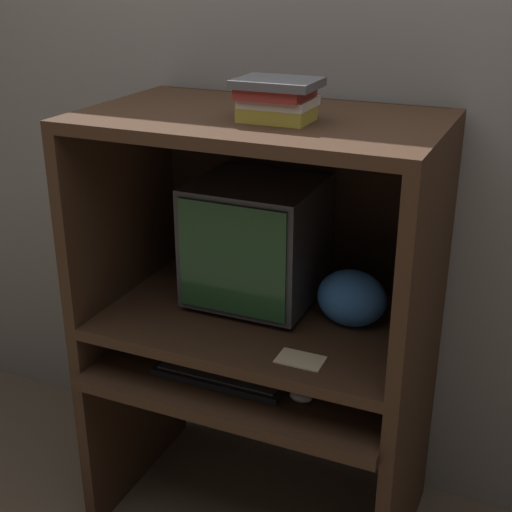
{
  "coord_description": "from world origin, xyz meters",
  "views": [
    {
      "loc": [
        0.78,
        -1.51,
        1.79
      ],
      "look_at": [
        -0.02,
        0.32,
        0.97
      ],
      "focal_mm": 50.0,
      "sensor_mm": 36.0,
      "label": 1
    }
  ],
  "objects_px": {
    "crt_monitor": "(256,241)",
    "mouse": "(301,396)",
    "keyboard": "(221,375)",
    "snack_bag": "(352,298)",
    "book_stack": "(277,98)"
  },
  "relations": [
    {
      "from": "keyboard",
      "to": "snack_bag",
      "type": "xyz_separation_m",
      "value": [
        0.33,
        0.22,
        0.23
      ]
    },
    {
      "from": "crt_monitor",
      "to": "mouse",
      "type": "bearing_deg",
      "value": -46.04
    },
    {
      "from": "mouse",
      "to": "snack_bag",
      "type": "distance_m",
      "value": 0.33
    },
    {
      "from": "crt_monitor",
      "to": "snack_bag",
      "type": "height_order",
      "value": "crt_monitor"
    },
    {
      "from": "mouse",
      "to": "snack_bag",
      "type": "xyz_separation_m",
      "value": [
        0.07,
        0.23,
        0.23
      ]
    },
    {
      "from": "crt_monitor",
      "to": "mouse",
      "type": "distance_m",
      "value": 0.51
    },
    {
      "from": "mouse",
      "to": "book_stack",
      "type": "relative_size",
      "value": 0.32
    },
    {
      "from": "keyboard",
      "to": "snack_bag",
      "type": "relative_size",
      "value": 1.96
    },
    {
      "from": "crt_monitor",
      "to": "book_stack",
      "type": "xyz_separation_m",
      "value": [
        0.13,
        -0.16,
        0.48
      ]
    },
    {
      "from": "crt_monitor",
      "to": "keyboard",
      "type": "height_order",
      "value": "crt_monitor"
    },
    {
      "from": "keyboard",
      "to": "mouse",
      "type": "xyz_separation_m",
      "value": [
        0.26,
        -0.01,
        0.0
      ]
    },
    {
      "from": "crt_monitor",
      "to": "keyboard",
      "type": "bearing_deg",
      "value": -91.07
    },
    {
      "from": "mouse",
      "to": "keyboard",
      "type": "bearing_deg",
      "value": 176.97
    },
    {
      "from": "book_stack",
      "to": "snack_bag",
      "type": "bearing_deg",
      "value": 30.33
    },
    {
      "from": "keyboard",
      "to": "mouse",
      "type": "bearing_deg",
      "value": -3.03
    }
  ]
}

